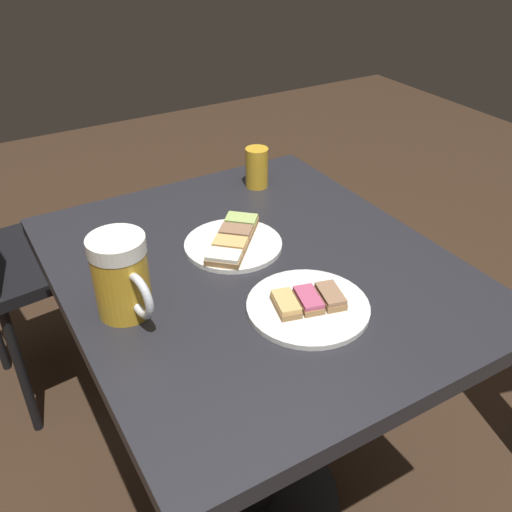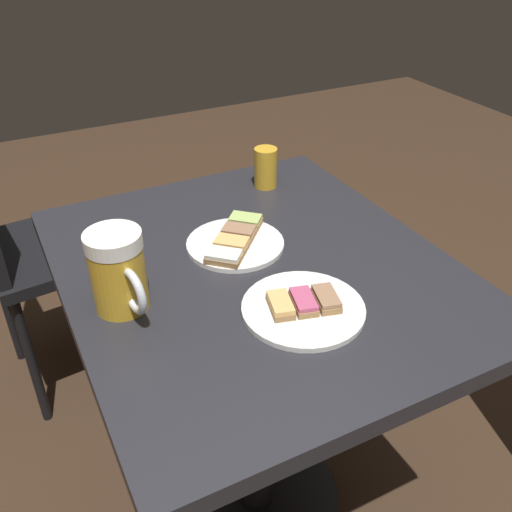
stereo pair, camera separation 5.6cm
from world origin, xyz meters
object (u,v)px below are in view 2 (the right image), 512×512
Objects in this scene: plate_far at (235,242)px; beer_mug at (119,272)px; cafe_chair at (25,235)px; beer_glass_small at (266,168)px; plate_near at (303,307)px.

beer_mug reaches higher than plate_far.
plate_far is 0.21× the size of cafe_chair.
cafe_chair is at bearing 143.63° from beer_glass_small.
plate_near is at bearing -29.23° from beer_mug.
plate_far is 1.35× the size of beer_mug.
beer_mug is (-0.26, -0.09, 0.06)m from plate_far.
beer_glass_small reaches higher than plate_far.
beer_glass_small is 0.73m from cafe_chair.
cafe_chair is (-0.55, 0.41, -0.26)m from beer_glass_small.
plate_far is at bearing 19.60° from beer_mug.
beer_glass_small is (0.19, 0.22, 0.04)m from plate_far.
beer_mug is at bearing 2.66° from cafe_chair.
beer_glass_small is (0.17, 0.46, 0.04)m from plate_near.
plate_near is 0.50m from beer_glass_small.
plate_near is 1.08× the size of plate_far.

